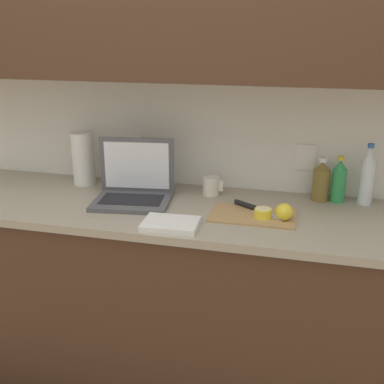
# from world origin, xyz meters

# --- Properties ---
(ground_plane) EXTENTS (12.00, 12.00, 0.00)m
(ground_plane) POSITION_xyz_m (0.00, 0.00, 0.00)
(ground_plane) COLOR brown
(ground_plane) RESTS_ON ground
(wall_back) EXTENTS (5.20, 0.38, 2.60)m
(wall_back) POSITION_xyz_m (0.00, 0.25, 1.56)
(wall_back) COLOR white
(wall_back) RESTS_ON ground_plane
(counter_unit) EXTENTS (2.13, 0.65, 0.89)m
(counter_unit) POSITION_xyz_m (-0.02, 0.00, 0.45)
(counter_unit) COLOR #472D1E
(counter_unit) RESTS_ON ground_plane
(laptop) EXTENTS (0.37, 0.31, 0.28)m
(laptop) POSITION_xyz_m (-0.12, 0.04, 0.95)
(laptop) COLOR #515156
(laptop) RESTS_ON counter_unit
(cutting_board) EXTENTS (0.36, 0.22, 0.01)m
(cutting_board) POSITION_xyz_m (0.44, -0.03, 0.89)
(cutting_board) COLOR tan
(cutting_board) RESTS_ON counter_unit
(knife) EXTENTS (0.24, 0.17, 0.02)m
(knife) POSITION_xyz_m (0.42, 0.03, 0.90)
(knife) COLOR silver
(knife) RESTS_ON cutting_board
(lemon_half_cut) EXTENTS (0.07, 0.07, 0.04)m
(lemon_half_cut) POSITION_xyz_m (0.48, -0.05, 0.91)
(lemon_half_cut) COLOR yellow
(lemon_half_cut) RESTS_ON cutting_board
(lemon_whole_beside) EXTENTS (0.07, 0.07, 0.07)m
(lemon_whole_beside) POSITION_xyz_m (0.57, -0.06, 0.93)
(lemon_whole_beside) COLOR yellow
(lemon_whole_beside) RESTS_ON cutting_board
(bottle_green_soda) EXTENTS (0.08, 0.08, 0.20)m
(bottle_green_soda) POSITION_xyz_m (0.71, 0.24, 0.98)
(bottle_green_soda) COLOR olive
(bottle_green_soda) RESTS_ON counter_unit
(bottle_oil_tall) EXTENTS (0.06, 0.06, 0.21)m
(bottle_oil_tall) POSITION_xyz_m (0.79, 0.24, 0.98)
(bottle_oil_tall) COLOR #2D934C
(bottle_oil_tall) RESTS_ON counter_unit
(bottle_water_clear) EXTENTS (0.06, 0.06, 0.28)m
(bottle_water_clear) POSITION_xyz_m (0.90, 0.24, 1.01)
(bottle_water_clear) COLOR silver
(bottle_water_clear) RESTS_ON counter_unit
(measuring_cup) EXTENTS (0.10, 0.08, 0.09)m
(measuring_cup) POSITION_xyz_m (0.21, 0.19, 0.93)
(measuring_cup) COLOR silver
(measuring_cup) RESTS_ON counter_unit
(paper_towel_roll) EXTENTS (0.11, 0.11, 0.26)m
(paper_towel_roll) POSITION_xyz_m (-0.45, 0.21, 1.02)
(paper_towel_roll) COLOR white
(paper_towel_roll) RESTS_ON counter_unit
(dish_towel) EXTENTS (0.23, 0.17, 0.02)m
(dish_towel) POSITION_xyz_m (0.13, -0.22, 0.90)
(dish_towel) COLOR white
(dish_towel) RESTS_ON counter_unit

